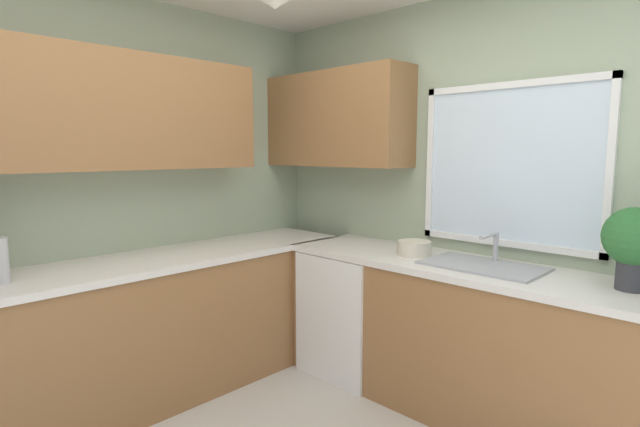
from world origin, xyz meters
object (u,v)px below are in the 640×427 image
dishwasher (355,311)px  potted_plant (634,241)px  sink_assembly (483,265)px  bowl (414,248)px

dishwasher → potted_plant: bearing=2.8°
sink_assembly → potted_plant: potted_plant is taller
sink_assembly → potted_plant: 0.76m
sink_assembly → potted_plant: size_ratio=1.64×
dishwasher → potted_plant: 1.80m
dishwasher → potted_plant: (1.65, 0.08, 0.71)m
potted_plant → dishwasher: bearing=-177.2°
potted_plant → bowl: size_ratio=1.89×
sink_assembly → potted_plant: bearing=3.5°
potted_plant → sink_assembly: bearing=-176.5°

